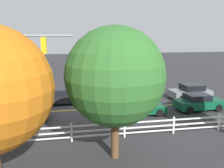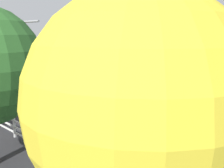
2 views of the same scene
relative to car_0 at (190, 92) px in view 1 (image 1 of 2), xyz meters
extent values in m
plane|color=#2D2D30|center=(11.59, 1.71, -0.71)|extent=(120.00, 120.00, 0.00)
cube|color=gold|center=(7.59, 1.71, -0.70)|extent=(28.00, 0.16, 0.01)
cylinder|color=gray|center=(14.88, 6.09, 5.55)|extent=(6.70, 0.12, 0.12)
cube|color=gold|center=(15.42, 6.09, 4.95)|extent=(0.32, 0.28, 1.00)
sphere|color=red|center=(15.42, 5.94, 5.27)|extent=(0.17, 0.17, 0.17)
sphere|color=orange|center=(15.42, 5.94, 4.95)|extent=(0.17, 0.17, 0.17)
sphere|color=#148C19|center=(15.42, 5.94, 4.63)|extent=(0.17, 0.17, 0.17)
cube|color=gold|center=(13.32, 6.09, 4.95)|extent=(0.32, 0.28, 1.00)
sphere|color=red|center=(13.32, 5.94, 5.27)|extent=(0.17, 0.17, 0.17)
sphere|color=orange|center=(13.32, 5.94, 4.95)|extent=(0.17, 0.17, 0.17)
sphere|color=#148C19|center=(13.32, 5.94, 4.63)|extent=(0.17, 0.17, 0.17)
cube|color=slate|center=(0.05, 0.00, -0.16)|extent=(4.09, 2.12, 0.66)
cube|color=black|center=(-0.15, -0.01, 0.46)|extent=(2.09, 1.83, 0.58)
cylinder|color=black|center=(1.37, 0.97, -0.39)|extent=(0.65, 0.25, 0.64)
cylinder|color=black|center=(1.46, -0.84, -0.39)|extent=(0.65, 0.25, 0.64)
cylinder|color=black|center=(-1.35, 0.84, -0.39)|extent=(0.65, 0.25, 0.64)
cylinder|color=black|center=(-1.26, -0.97, -0.39)|extent=(0.65, 0.25, 0.64)
cube|color=#0C4C2D|center=(6.38, 3.75, -0.20)|extent=(3.99, 1.79, 0.57)
cube|color=black|center=(6.58, 3.75, 0.32)|extent=(1.99, 1.60, 0.46)
cylinder|color=black|center=(5.02, 2.94, -0.39)|extent=(0.64, 0.23, 0.64)
cylinder|color=black|center=(5.04, 4.58, -0.39)|extent=(0.64, 0.23, 0.64)
cylinder|color=black|center=(7.72, 2.92, -0.39)|extent=(0.64, 0.23, 0.64)
cylinder|color=black|center=(7.74, 4.56, -0.39)|extent=(0.64, 0.23, 0.64)
cube|color=black|center=(15.52, 3.53, -0.17)|extent=(3.97, 1.96, 0.62)
cube|color=black|center=(15.72, 3.53, 0.41)|extent=(1.87, 1.76, 0.55)
cylinder|color=black|center=(14.17, 2.63, -0.39)|extent=(0.64, 0.22, 0.64)
cylinder|color=black|center=(14.18, 4.45, -0.39)|extent=(0.64, 0.22, 0.64)
cylinder|color=black|center=(16.86, 2.61, -0.39)|extent=(0.64, 0.22, 0.64)
cube|color=#0C4C2D|center=(1.11, 3.49, -0.15)|extent=(4.08, 2.00, 0.68)
cube|color=black|center=(1.31, 3.50, 0.44)|extent=(1.99, 1.70, 0.49)
cylinder|color=black|center=(-0.19, 2.59, -0.39)|extent=(0.65, 0.26, 0.64)
cylinder|color=black|center=(-0.29, 4.23, -0.39)|extent=(0.65, 0.26, 0.64)
cylinder|color=black|center=(2.51, 2.74, -0.39)|extent=(0.65, 0.26, 0.64)
cylinder|color=black|center=(2.42, 4.39, -0.39)|extent=(0.65, 0.26, 0.64)
cube|color=black|center=(12.77, -0.42, -0.14)|extent=(4.56, 1.95, 0.70)
cube|color=black|center=(12.54, -0.43, 0.47)|extent=(2.24, 1.68, 0.51)
cylinder|color=black|center=(14.26, 0.47, -0.39)|extent=(0.65, 0.24, 0.64)
cylinder|color=black|center=(14.33, -1.19, -0.39)|extent=(0.65, 0.24, 0.64)
cylinder|color=black|center=(11.21, 0.35, -0.39)|extent=(0.65, 0.24, 0.64)
cylinder|color=black|center=(11.27, -1.31, -0.39)|extent=(0.65, 0.24, 0.64)
cube|color=white|center=(2.09, 7.74, -0.13)|extent=(0.10, 0.10, 1.15)
cube|color=white|center=(5.34, 7.74, -0.13)|extent=(0.10, 0.10, 1.15)
cube|color=white|center=(8.59, 7.74, -0.13)|extent=(0.10, 0.10, 1.15)
cube|color=white|center=(11.84, 7.74, -0.13)|extent=(0.10, 0.10, 1.15)
cube|color=white|center=(15.09, 7.74, -0.13)|extent=(0.10, 0.10, 1.15)
cube|color=white|center=(8.59, 7.74, 0.24)|extent=(26.00, 0.06, 0.09)
cube|color=white|center=(8.59, 7.74, -0.11)|extent=(26.00, 0.06, 0.09)
cube|color=white|center=(8.59, 7.74, -0.43)|extent=(26.00, 0.06, 0.09)
cylinder|color=brown|center=(9.63, 9.98, 0.52)|extent=(0.41, 0.41, 2.46)
sphere|color=#2D6628|center=(9.63, 9.98, 3.60)|extent=(4.94, 4.94, 4.94)
camera|label=1|loc=(11.75, 21.02, 5.61)|focal=37.50mm
camera|label=2|loc=(-1.37, 14.08, 4.89)|focal=42.36mm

